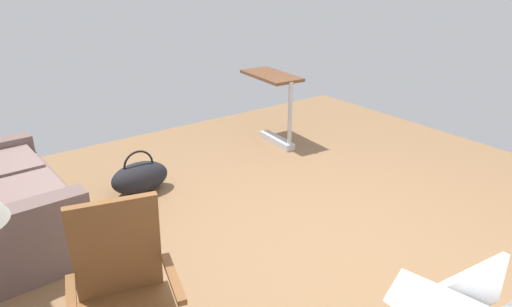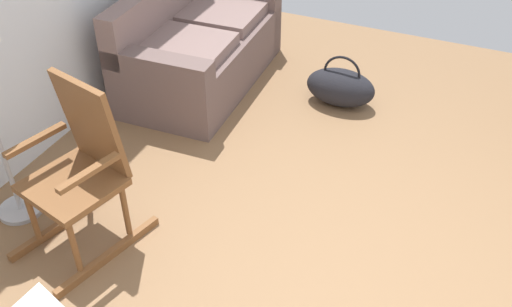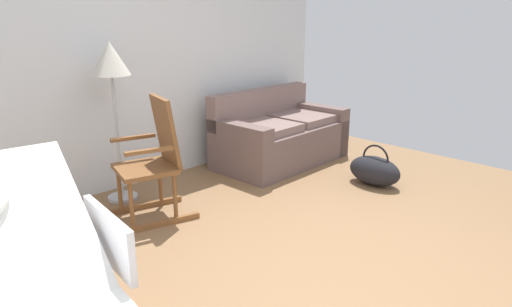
# 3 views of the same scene
# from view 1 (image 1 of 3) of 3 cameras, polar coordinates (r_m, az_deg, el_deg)

# --- Properties ---
(ground_plane) EXTENTS (6.40, 6.40, 0.00)m
(ground_plane) POSITION_cam_1_polar(r_m,az_deg,el_deg) (3.73, 7.21, -11.42)
(ground_plane) COLOR olive
(rocking_chair) EXTENTS (0.85, 0.65, 1.05)m
(rocking_chair) POSITION_cam_1_polar(r_m,az_deg,el_deg) (2.49, -15.84, -17.52)
(rocking_chair) COLOR brown
(rocking_chair) RESTS_ON ground
(overbed_table) EXTENTS (0.86, 0.46, 0.84)m
(overbed_table) POSITION_cam_1_polar(r_m,az_deg,el_deg) (5.57, 2.33, 6.57)
(overbed_table) COLOR #B2B5BA
(overbed_table) RESTS_ON ground
(duffel_bag) EXTENTS (0.32, 0.56, 0.43)m
(duffel_bag) POSITION_cam_1_polar(r_m,az_deg,el_deg) (4.59, -14.16, -2.86)
(duffel_bag) COLOR black
(duffel_bag) RESTS_ON ground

